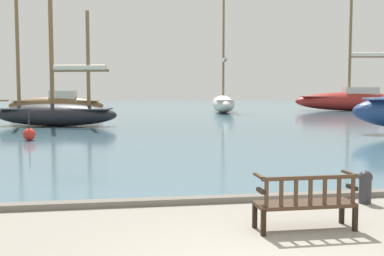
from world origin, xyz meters
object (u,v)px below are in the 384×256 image
(sailboat_nearest_starboard, at_px, (57,104))
(sailboat_centre_channel, at_px, (352,99))
(sailboat_nearest_port, at_px, (56,111))
(mooring_bollard, at_px, (365,185))
(sailboat_outer_port, at_px, (223,102))
(park_bench, at_px, (306,201))
(channel_buoy, at_px, (29,134))

(sailboat_nearest_starboard, distance_m, sailboat_centre_channel, 28.87)
(sailboat_nearest_port, relative_size, sailboat_centre_channel, 0.58)
(sailboat_nearest_port, bearing_deg, mooring_bollard, -68.03)
(sailboat_nearest_port, distance_m, sailboat_centre_channel, 31.69)
(sailboat_outer_port, bearing_deg, sailboat_nearest_starboard, -173.02)
(park_bench, relative_size, sailboat_nearest_port, 0.16)
(sailboat_centre_channel, relative_size, channel_buoy, 13.74)
(sailboat_outer_port, relative_size, sailboat_nearest_port, 1.41)
(sailboat_centre_channel, xyz_separation_m, channel_buoy, (-27.49, -24.16, -0.95))
(sailboat_centre_channel, relative_size, mooring_bollard, 25.38)
(park_bench, relative_size, mooring_bollard, 2.42)
(park_bench, xyz_separation_m, channel_buoy, (-6.60, 14.06, -0.12))
(sailboat_nearest_starboard, distance_m, sailboat_outer_port, 15.18)
(park_bench, height_order, channel_buoy, channel_buoy)
(mooring_bollard, relative_size, channel_buoy, 0.54)
(sailboat_nearest_port, height_order, channel_buoy, sailboat_nearest_port)
(park_bench, bearing_deg, sailboat_outer_port, 78.96)
(sailboat_nearest_port, bearing_deg, channel_buoy, -91.30)
(sailboat_centre_channel, height_order, channel_buoy, sailboat_centre_channel)
(sailboat_outer_port, height_order, mooring_bollard, sailboat_outer_port)
(park_bench, relative_size, sailboat_outer_port, 0.12)
(sailboat_nearest_starboard, bearing_deg, channel_buoy, -86.68)
(mooring_bollard, bearing_deg, park_bench, -140.90)
(channel_buoy, bearing_deg, sailboat_outer_port, 59.04)
(sailboat_outer_port, xyz_separation_m, mooring_bollard, (-5.34, -35.58, -0.68))
(sailboat_outer_port, relative_size, mooring_bollard, 20.69)
(channel_buoy, bearing_deg, park_bench, -64.86)
(park_bench, relative_size, sailboat_centre_channel, 0.10)
(mooring_bollard, distance_m, channel_buoy, 15.13)
(park_bench, xyz_separation_m, sailboat_nearest_port, (-6.41, 22.15, 0.50))
(sailboat_nearest_starboard, xyz_separation_m, sailboat_centre_channel, (28.72, 2.94, 0.29))
(park_bench, distance_m, channel_buoy, 15.53)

